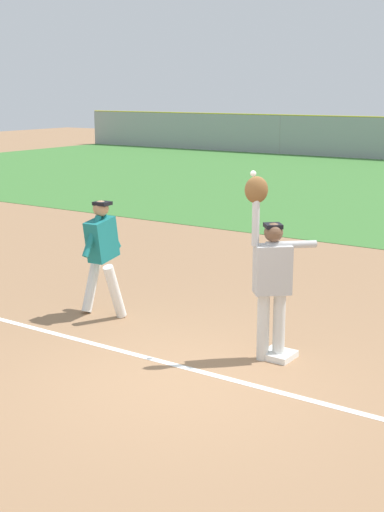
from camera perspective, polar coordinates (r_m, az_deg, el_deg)
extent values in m
plane|color=#936D4C|center=(8.33, -0.66, -9.91)|extent=(80.81, 80.81, 0.00)
cube|color=white|center=(10.74, -14.86, -4.97)|extent=(12.00, 0.16, 0.01)
cube|color=white|center=(9.03, 6.91, -7.86)|extent=(0.39, 0.39, 0.08)
cylinder|color=silver|center=(8.89, 6.97, -5.58)|extent=(0.21, 0.21, 0.85)
cylinder|color=silver|center=(8.84, 5.71, -5.64)|extent=(0.21, 0.21, 0.85)
cube|color=#B7B7B7|center=(8.66, 6.46, -1.06)|extent=(0.50, 0.48, 0.60)
sphere|color=brown|center=(8.56, 6.54, 1.89)|extent=(0.32, 0.32, 0.23)
cube|color=black|center=(8.57, 6.51, 2.42)|extent=(0.30, 0.30, 0.05)
cylinder|color=#B7B7B7|center=(8.48, 5.12, 2.89)|extent=(0.13, 0.13, 0.62)
cylinder|color=#B7B7B7|center=(8.64, 7.93, 0.91)|extent=(0.53, 0.47, 0.09)
ellipsoid|color=brown|center=(8.42, 5.17, 5.30)|extent=(0.30, 0.29, 0.32)
cylinder|color=white|center=(10.35, -6.19, -2.85)|extent=(0.17, 0.44, 0.85)
cylinder|color=white|center=(10.81, -8.02, -2.20)|extent=(0.17, 0.44, 0.85)
cube|color=#197272|center=(10.40, -7.24, 1.33)|extent=(0.28, 0.53, 0.66)
sphere|color=tan|center=(10.32, -7.31, 3.80)|extent=(0.24, 0.24, 0.23)
cube|color=black|center=(10.29, -7.19, 4.20)|extent=(0.23, 0.21, 0.05)
cylinder|color=#197272|center=(10.55, -6.50, 1.98)|extent=(0.11, 0.40, 0.58)
cylinder|color=#197272|center=(10.22, -8.02, 1.57)|extent=(0.11, 0.40, 0.58)
sphere|color=white|center=(8.71, 4.92, 6.59)|extent=(0.07, 0.07, 0.07)
cylinder|color=gray|center=(44.64, -7.74, 10.14)|extent=(0.08, 0.08, 1.97)
cylinder|color=gray|center=(37.49, 7.06, 9.60)|extent=(0.08, 0.08, 1.97)
cylinder|color=black|center=(37.99, 14.60, 8.29)|extent=(0.61, 0.24, 0.60)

